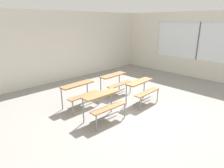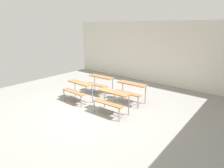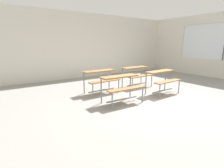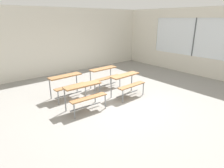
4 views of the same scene
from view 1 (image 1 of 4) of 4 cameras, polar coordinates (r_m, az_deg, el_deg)
The scene contains 7 objects.
ground at distance 5.85m, azimuth 7.27°, elevation -8.66°, with size 10.00×9.00×0.05m, color gray.
wall_back at distance 8.80m, azimuth -16.17°, elevation 10.35°, with size 10.00×0.12×3.00m, color silver.
wall_right at distance 9.70m, azimuth 27.39°, elevation 9.40°, with size 0.12×9.00×3.00m.
desk_bench_r0c0 at distance 5.18m, azimuth -2.43°, elevation -5.01°, with size 1.12×0.62×0.74m.
desk_bench_r0c1 at distance 6.31m, azimuth 8.87°, elevation -0.88°, with size 1.13×0.64×0.74m.
desk_bench_r1c0 at distance 6.05m, azimuth -9.49°, elevation -1.76°, with size 1.12×0.63×0.74m.
desk_bench_r1c1 at distance 6.99m, azimuth 1.01°, elevation 1.26°, with size 1.12×0.63×0.74m.
Camera 1 is at (-4.13, -3.19, 2.62)m, focal length 31.00 mm.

